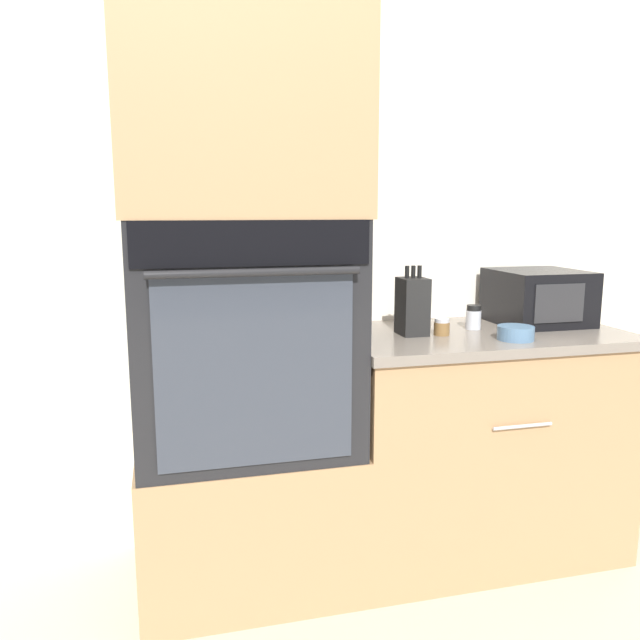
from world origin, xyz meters
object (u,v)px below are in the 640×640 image
at_px(microwave, 538,297).
at_px(condiment_jar_mid, 419,318).
at_px(wall_oven, 243,334).
at_px(knife_block, 412,306).
at_px(condiment_jar_near, 473,317).
at_px(bowl, 516,333).
at_px(condiment_jar_far, 442,327).

bearing_deg(microwave, condiment_jar_mid, 175.31).
height_order(wall_oven, knife_block, wall_oven).
bearing_deg(condiment_jar_near, microwave, 9.04).
height_order(wall_oven, microwave, wall_oven).
bearing_deg(condiment_jar_mid, microwave, -4.69).
distance_m(wall_oven, condiment_jar_mid, 0.72).
relative_size(bowl, condiment_jar_far, 2.09).
bearing_deg(bowl, condiment_jar_far, 146.65).
bearing_deg(knife_block, microwave, 8.86).
height_order(wall_oven, condiment_jar_far, wall_oven).
distance_m(wall_oven, bowl, 0.96).
distance_m(condiment_jar_near, condiment_jar_far, 0.19).
xyz_separation_m(wall_oven, bowl, (0.94, -0.18, -0.01)).
xyz_separation_m(knife_block, condiment_jar_far, (0.10, -0.04, -0.08)).
height_order(condiment_jar_mid, condiment_jar_far, condiment_jar_mid).
height_order(knife_block, bowl, knife_block).
relative_size(knife_block, condiment_jar_mid, 3.55).
xyz_separation_m(microwave, condiment_jar_far, (-0.48, -0.13, -0.08)).
height_order(microwave, condiment_jar_mid, microwave).
bearing_deg(bowl, wall_oven, 169.37).
xyz_separation_m(microwave, condiment_jar_mid, (-0.49, 0.04, -0.07)).
height_order(wall_oven, bowl, wall_oven).
bearing_deg(microwave, condiment_jar_far, -164.92).
xyz_separation_m(knife_block, condiment_jar_near, (0.27, 0.04, -0.06)).
relative_size(microwave, condiment_jar_mid, 4.82).
bearing_deg(condiment_jar_near, bowl, -77.85).
distance_m(knife_block, bowl, 0.37).
relative_size(wall_oven, bowl, 6.13).
distance_m(condiment_jar_near, condiment_jar_mid, 0.21).
xyz_separation_m(bowl, condiment_jar_mid, (-0.23, 0.31, 0.01)).
relative_size(condiment_jar_mid, condiment_jar_far, 1.17).
distance_m(microwave, condiment_jar_far, 0.50).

